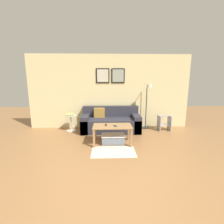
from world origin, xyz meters
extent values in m
plane|color=olive|center=(0.00, 0.00, 0.00)|extent=(16.00, 16.00, 0.00)
cube|color=beige|center=(0.00, 3.45, 1.27)|extent=(5.60, 0.06, 2.55)
cube|color=black|center=(-0.23, 3.41, 1.83)|extent=(0.45, 0.02, 0.49)
cube|color=beige|center=(-0.23, 3.40, 1.83)|extent=(0.38, 0.01, 0.42)
cube|color=black|center=(0.29, 3.41, 1.83)|extent=(0.45, 0.02, 0.49)
cube|color=#939E8E|center=(0.29, 3.40, 1.83)|extent=(0.38, 0.01, 0.42)
cube|color=beige|center=(0.05, 1.36, 0.00)|extent=(1.05, 0.64, 0.01)
cube|color=#2D2D38|center=(0.03, 2.96, 0.22)|extent=(1.92, 0.84, 0.44)
cube|color=#2D2D38|center=(0.03, 3.28, 0.62)|extent=(1.92, 0.20, 0.36)
cube|color=#2D2D38|center=(-0.81, 2.96, 0.28)|extent=(0.24, 0.84, 0.56)
cube|color=#2D2D38|center=(0.87, 2.96, 0.28)|extent=(0.24, 0.84, 0.56)
cube|color=#A87A33|center=(-0.35, 3.11, 0.60)|extent=(0.36, 0.14, 0.32)
cube|color=#997047|center=(0.05, 1.89, 0.49)|extent=(1.03, 0.58, 0.02)
cube|color=#997047|center=(-0.43, 1.63, 0.24)|extent=(0.06, 0.06, 0.48)
cube|color=#997047|center=(0.52, 1.63, 0.24)|extent=(0.06, 0.06, 0.48)
cube|color=#997047|center=(-0.43, 2.14, 0.24)|extent=(0.06, 0.06, 0.48)
cube|color=#997047|center=(0.52, 2.14, 0.24)|extent=(0.06, 0.06, 0.48)
cube|color=slate|center=(0.06, 1.91, 0.11)|extent=(0.59, 0.37, 0.22)
cube|color=silver|center=(0.06, 1.91, 0.23)|extent=(0.62, 0.39, 0.02)
cylinder|color=black|center=(1.28, 3.27, 0.01)|extent=(0.26, 0.26, 0.02)
cylinder|color=black|center=(1.28, 3.27, 0.78)|extent=(0.03, 0.03, 1.51)
cylinder|color=black|center=(1.28, 3.13, 1.53)|extent=(0.02, 0.29, 0.02)
cylinder|color=white|center=(1.28, 2.98, 1.50)|extent=(0.16, 0.16, 0.09)
cylinder|color=silver|center=(-1.30, 3.02, 0.01)|extent=(0.32, 0.32, 0.01)
cylinder|color=silver|center=(-1.30, 3.02, 0.27)|extent=(0.04, 0.04, 0.52)
cylinder|color=silver|center=(-1.30, 3.02, 0.54)|extent=(0.37, 0.37, 0.02)
cube|color=#4C4C51|center=(-1.31, 3.00, 0.56)|extent=(0.22, 0.16, 0.01)
cube|color=#D8C666|center=(-1.33, 3.00, 0.57)|extent=(0.22, 0.19, 0.02)
cube|color=#D8C666|center=(-1.32, 3.01, 0.60)|extent=(0.25, 0.16, 0.02)
cube|color=black|center=(-0.13, 1.94, 0.51)|extent=(0.04, 0.15, 0.02)
cube|color=#1E2338|center=(0.12, 1.84, 0.50)|extent=(0.12, 0.15, 0.01)
cube|color=#99999E|center=(1.67, 3.01, 0.25)|extent=(0.03, 0.34, 0.50)
cube|color=#99999E|center=(2.04, 3.01, 0.25)|extent=(0.03, 0.34, 0.50)
cube|color=#99999E|center=(1.85, 2.95, 0.21)|extent=(0.33, 0.15, 0.02)
cube|color=#99999E|center=(1.85, 3.07, 0.49)|extent=(0.33, 0.15, 0.02)
camera|label=1|loc=(-0.11, -2.26, 1.70)|focal=26.00mm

